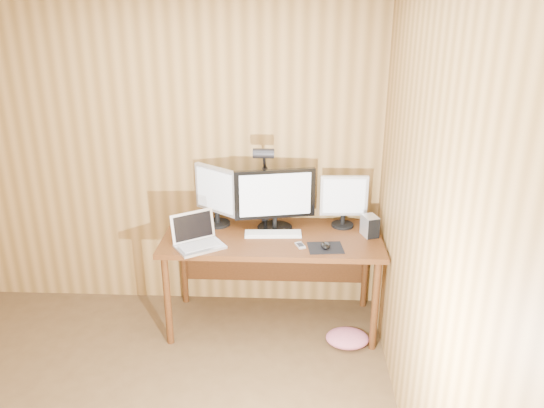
# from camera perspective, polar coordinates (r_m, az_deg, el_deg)

# --- Properties ---
(room_shell) EXTENTS (4.00, 4.00, 4.00)m
(room_shell) POSITION_cam_1_polar(r_m,az_deg,el_deg) (2.47, -24.12, -7.75)
(room_shell) COLOR #51391F
(room_shell) RESTS_ON ground
(desk) EXTENTS (1.60, 0.70, 0.75)m
(desk) POSITION_cam_1_polar(r_m,az_deg,el_deg) (4.02, 0.08, -4.60)
(desk) COLOR #49250F
(desk) RESTS_ON floor
(monitor_center) EXTENTS (0.60, 0.26, 0.47)m
(monitor_center) POSITION_cam_1_polar(r_m,az_deg,el_deg) (3.92, 0.31, 0.57)
(monitor_center) COLOR black
(monitor_center) RESTS_ON desk
(monitor_left) EXTENTS (0.35, 0.27, 0.46)m
(monitor_left) POSITION_cam_1_polar(r_m,az_deg,el_deg) (4.03, -6.01, 1.06)
(monitor_left) COLOR black
(monitor_left) RESTS_ON desk
(monitor_right) EXTENTS (0.36, 0.17, 0.41)m
(monitor_right) POSITION_cam_1_polar(r_m,az_deg,el_deg) (4.02, 7.72, 0.46)
(monitor_right) COLOR black
(monitor_right) RESTS_ON desk
(laptop) EXTENTS (0.40, 0.38, 0.23)m
(laptop) POSITION_cam_1_polar(r_m,az_deg,el_deg) (3.77, -8.09, -3.63)
(laptop) COLOR silver
(laptop) RESTS_ON desk
(keyboard) EXTENTS (0.42, 0.15, 0.02)m
(keyboard) POSITION_cam_1_polar(r_m,az_deg,el_deg) (3.91, 0.12, -3.21)
(keyboard) COLOR white
(keyboard) RESTS_ON desk
(mousepad) EXTENTS (0.26, 0.22, 0.00)m
(mousepad) POSITION_cam_1_polar(r_m,az_deg,el_deg) (3.73, 5.77, -4.71)
(mousepad) COLOR black
(mousepad) RESTS_ON desk
(mouse) EXTENTS (0.07, 0.11, 0.04)m
(mouse) POSITION_cam_1_polar(r_m,az_deg,el_deg) (3.72, 5.78, -4.43)
(mouse) COLOR black
(mouse) RESTS_ON mousepad
(hard_drive) EXTENTS (0.13, 0.16, 0.15)m
(hard_drive) POSITION_cam_1_polar(r_m,az_deg,el_deg) (3.94, 10.49, -2.34)
(hard_drive) COLOR silver
(hard_drive) RESTS_ON desk
(phone) EXTENTS (0.08, 0.11, 0.01)m
(phone) POSITION_cam_1_polar(r_m,az_deg,el_deg) (3.74, 3.05, -4.47)
(phone) COLOR silver
(phone) RESTS_ON desk
(speaker) EXTENTS (0.05, 0.05, 0.11)m
(speaker) POSITION_cam_1_polar(r_m,az_deg,el_deg) (4.00, 10.99, -2.34)
(speaker) COLOR black
(speaker) RESTS_ON desk
(desk_lamp) EXTENTS (0.15, 0.22, 0.67)m
(desk_lamp) POSITION_cam_1_polar(r_m,az_deg,el_deg) (3.94, -0.84, 3.23)
(desk_lamp) COLOR black
(desk_lamp) RESTS_ON desk
(fabric_pile) EXTENTS (0.33, 0.28, 0.10)m
(fabric_pile) POSITION_cam_1_polar(r_m,az_deg,el_deg) (4.05, 8.10, -14.10)
(fabric_pile) COLOR #C25E73
(fabric_pile) RESTS_ON floor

